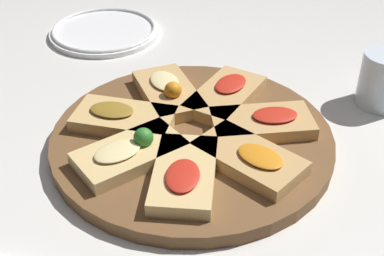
# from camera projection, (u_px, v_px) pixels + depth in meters

# --- Properties ---
(ground_plane) EXTENTS (3.00, 3.00, 0.00)m
(ground_plane) POSITION_uv_depth(u_px,v_px,m) (192.00, 145.00, 0.81)
(ground_plane) COLOR silver
(serving_board) EXTENTS (0.42, 0.42, 0.02)m
(serving_board) POSITION_uv_depth(u_px,v_px,m) (192.00, 139.00, 0.80)
(serving_board) COLOR brown
(serving_board) RESTS_ON ground_plane
(focaccia_slice_0) EXTENTS (0.10, 0.16, 0.04)m
(focaccia_slice_0) POSITION_uv_depth(u_px,v_px,m) (130.00, 152.00, 0.74)
(focaccia_slice_0) COLOR #DBB775
(focaccia_slice_0) RESTS_ON serving_board
(focaccia_slice_1) EXTENTS (0.17, 0.15, 0.03)m
(focaccia_slice_1) POSITION_uv_depth(u_px,v_px,m) (184.00, 174.00, 0.70)
(focaccia_slice_1) COLOR #DBB775
(focaccia_slice_1) RESTS_ON serving_board
(focaccia_slice_2) EXTENTS (0.17, 0.13, 0.03)m
(focaccia_slice_2) POSITION_uv_depth(u_px,v_px,m) (250.00, 158.00, 0.73)
(focaccia_slice_2) COLOR tan
(focaccia_slice_2) RESTS_ON serving_board
(focaccia_slice_3) EXTENTS (0.13, 0.17, 0.03)m
(focaccia_slice_3) POSITION_uv_depth(u_px,v_px,m) (263.00, 122.00, 0.80)
(focaccia_slice_3) COLOR tan
(focaccia_slice_3) RESTS_ON serving_board
(focaccia_slice_4) EXTENTS (0.15, 0.17, 0.03)m
(focaccia_slice_4) POSITION_uv_depth(u_px,v_px,m) (226.00, 95.00, 0.87)
(focaccia_slice_4) COLOR tan
(focaccia_slice_4) RESTS_ON serving_board
(focaccia_slice_5) EXTENTS (0.16, 0.10, 0.04)m
(focaccia_slice_5) POSITION_uv_depth(u_px,v_px,m) (169.00, 92.00, 0.87)
(focaccia_slice_5) COLOR tan
(focaccia_slice_5) RESTS_ON serving_board
(focaccia_slice_6) EXTENTS (0.16, 0.17, 0.03)m
(focaccia_slice_6) POSITION_uv_depth(u_px,v_px,m) (123.00, 118.00, 0.81)
(focaccia_slice_6) COLOR tan
(focaccia_slice_6) RESTS_ON serving_board
(plate_right) EXTENTS (0.23, 0.23, 0.02)m
(plate_right) POSITION_uv_depth(u_px,v_px,m) (104.00, 31.00, 1.12)
(plate_right) COLOR white
(plate_right) RESTS_ON ground_plane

